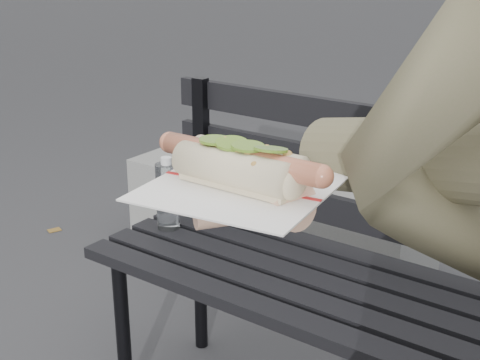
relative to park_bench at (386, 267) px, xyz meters
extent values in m
cylinder|color=black|center=(-0.65, -0.24, -0.30)|extent=(0.04, 0.04, 0.45)
cylinder|color=black|center=(-0.65, 0.10, -0.30)|extent=(0.04, 0.04, 0.45)
cube|color=black|center=(0.02, -0.25, -0.06)|extent=(1.50, 0.07, 0.03)
cube|color=black|center=(0.02, -0.16, -0.06)|extent=(1.50, 0.07, 0.03)
cube|color=black|center=(0.02, -0.07, -0.06)|extent=(1.50, 0.07, 0.03)
cube|color=black|center=(0.02, 0.02, -0.06)|extent=(1.50, 0.07, 0.03)
cube|color=black|center=(0.02, 0.11, -0.06)|extent=(1.50, 0.07, 0.03)
cube|color=black|center=(-0.65, 0.12, 0.15)|extent=(0.04, 0.03, 0.42)
cube|color=black|center=(0.02, 0.14, 0.05)|extent=(1.50, 0.02, 0.08)
cube|color=black|center=(0.02, 0.14, 0.18)|extent=(1.50, 0.02, 0.08)
cube|color=black|center=(0.02, 0.14, 0.31)|extent=(1.50, 0.02, 0.08)
cylinder|color=white|center=(-0.64, -0.05, 0.05)|extent=(0.06, 0.06, 0.19)
cylinder|color=white|center=(-0.64, -0.05, 0.16)|extent=(0.03, 0.03, 0.02)
cube|color=slate|center=(-0.76, 0.69, -0.32)|extent=(1.20, 0.40, 0.40)
cylinder|color=#D8A384|center=(0.19, -0.78, 0.46)|extent=(0.09, 0.08, 0.07)
ellipsoid|color=#D8A384|center=(0.15, -0.79, 0.46)|extent=(0.10, 0.12, 0.03)
cylinder|color=#D8A384|center=(0.09, -0.82, 0.46)|extent=(0.06, 0.02, 0.02)
cylinder|color=#D8A384|center=(0.09, -0.80, 0.46)|extent=(0.06, 0.02, 0.02)
cylinder|color=#D8A384|center=(0.09, -0.78, 0.46)|extent=(0.06, 0.02, 0.02)
cylinder|color=#D8A384|center=(0.09, -0.76, 0.46)|extent=(0.06, 0.02, 0.02)
cylinder|color=#D8A384|center=(0.16, -0.85, 0.46)|extent=(0.04, 0.05, 0.02)
cube|color=white|center=(0.15, -0.79, 0.48)|extent=(0.21, 0.21, 0.00)
cube|color=#B21E1E|center=(0.15, -0.79, 0.48)|extent=(0.19, 0.03, 0.00)
cylinder|color=#C16A4A|center=(0.15, -0.79, 0.51)|extent=(0.20, 0.02, 0.02)
sphere|color=#C16A4A|center=(0.05, -0.79, 0.51)|extent=(0.02, 0.02, 0.02)
sphere|color=#C16A4A|center=(0.25, -0.79, 0.51)|extent=(0.03, 0.02, 0.02)
sphere|color=#9E6B2D|center=(0.11, -0.80, 0.52)|extent=(0.01, 0.01, 0.01)
sphere|color=#9E6B2D|center=(0.12, -0.77, 0.52)|extent=(0.01, 0.01, 0.01)
sphere|color=#9E6B2D|center=(0.15, -0.79, 0.52)|extent=(0.01, 0.01, 0.01)
sphere|color=#9E6B2D|center=(0.18, -0.81, 0.51)|extent=(0.01, 0.01, 0.01)
sphere|color=#9E6B2D|center=(0.13, -0.78, 0.52)|extent=(0.01, 0.01, 0.01)
sphere|color=#9E6B2D|center=(0.12, -0.81, 0.51)|extent=(0.01, 0.01, 0.01)
sphere|color=#9E6B2D|center=(0.12, -0.78, 0.51)|extent=(0.01, 0.01, 0.01)
sphere|color=#9E6B2D|center=(0.11, -0.77, 0.51)|extent=(0.01, 0.01, 0.01)
sphere|color=#9E6B2D|center=(0.12, -0.78, 0.52)|extent=(0.01, 0.01, 0.01)
sphere|color=#9E6B2D|center=(0.20, -0.78, 0.51)|extent=(0.01, 0.01, 0.01)
sphere|color=#9E6B2D|center=(0.15, -0.80, 0.52)|extent=(0.01, 0.01, 0.01)
sphere|color=#9E6B2D|center=(0.11, -0.80, 0.52)|extent=(0.01, 0.01, 0.01)
sphere|color=#9E6B2D|center=(0.13, -0.77, 0.52)|extent=(0.01, 0.01, 0.01)
sphere|color=#9E6B2D|center=(0.15, -0.79, 0.52)|extent=(0.01, 0.01, 0.01)
sphere|color=#9E6B2D|center=(0.16, -0.78, 0.52)|extent=(0.01, 0.01, 0.01)
sphere|color=#9E6B2D|center=(0.15, -0.78, 0.51)|extent=(0.01, 0.01, 0.01)
sphere|color=#9E6B2D|center=(0.17, -0.80, 0.52)|extent=(0.01, 0.01, 0.01)
sphere|color=#9E6B2D|center=(0.17, -0.78, 0.52)|extent=(0.01, 0.01, 0.01)
sphere|color=#9E6B2D|center=(0.17, -0.79, 0.51)|extent=(0.01, 0.01, 0.01)
sphere|color=#9E6B2D|center=(0.09, -0.80, 0.51)|extent=(0.01, 0.01, 0.01)
sphere|color=#9E6B2D|center=(0.13, -0.81, 0.51)|extent=(0.01, 0.01, 0.01)
sphere|color=#9E6B2D|center=(0.20, -0.78, 0.52)|extent=(0.01, 0.01, 0.01)
sphere|color=#9E6B2D|center=(0.13, -0.79, 0.52)|extent=(0.01, 0.01, 0.01)
sphere|color=#9E6B2D|center=(0.18, -0.82, 0.51)|extent=(0.01, 0.01, 0.01)
cylinder|color=olive|center=(0.12, -0.79, 0.52)|extent=(0.04, 0.04, 0.00)
cylinder|color=olive|center=(0.14, -0.79, 0.52)|extent=(0.04, 0.04, 0.01)
cylinder|color=olive|center=(0.16, -0.79, 0.52)|extent=(0.04, 0.04, 0.00)
cylinder|color=olive|center=(0.19, -0.79, 0.53)|extent=(0.04, 0.04, 0.01)
cube|color=brown|center=(-1.77, 0.41, -0.52)|extent=(0.06, 0.07, 0.00)
cube|color=brown|center=(-1.37, 0.54, -0.52)|extent=(0.07, 0.07, 0.00)
cube|color=brown|center=(-0.98, 1.04, -0.52)|extent=(0.04, 0.05, 0.00)
camera|label=1|loc=(0.55, -1.34, 0.73)|focal=50.00mm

